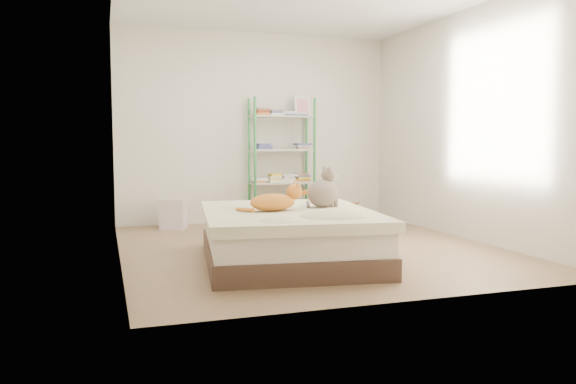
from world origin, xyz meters
name	(u,v)px	position (x,y,z in m)	size (l,w,h in m)	color
room	(309,123)	(0.00, 0.00, 1.30)	(3.81, 4.21, 2.61)	#956B49
bed	(288,236)	(-0.43, -0.61, 0.24)	(1.75, 2.07, 0.48)	#452D23
orange_cat	(273,200)	(-0.58, -0.64, 0.58)	(0.50, 0.27, 0.20)	orange
grey_cat	(323,187)	(-0.04, -0.50, 0.67)	(0.28, 0.34, 0.38)	gray
shelf_unit	(282,162)	(0.31, 1.88, 0.84)	(0.88, 0.36, 1.74)	#2E8A40
cardboard_box	(334,217)	(0.72, 1.02, 0.17)	(0.49, 0.47, 0.38)	#A16D51
white_bin	(173,213)	(-1.19, 1.75, 0.20)	(0.42, 0.39, 0.39)	silver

